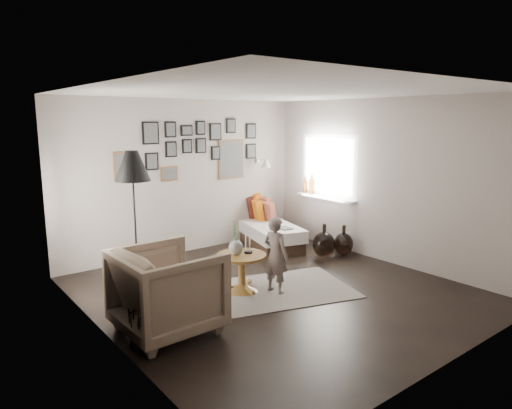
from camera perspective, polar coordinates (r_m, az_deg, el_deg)
ground at (r=6.22m, az=2.52°, el=-10.74°), size 4.80×4.80×0.00m
wall_back at (r=7.83m, az=-8.89°, el=3.41°), size 4.50×0.00×4.50m
wall_front at (r=4.38m, az=23.53°, el=-3.01°), size 4.50×0.00×4.50m
wall_left at (r=4.75m, az=-18.47°, el=-1.64°), size 0.00×4.80×4.80m
wall_right at (r=7.52m, az=15.77°, el=2.84°), size 0.00×4.80×4.80m
ceiling at (r=5.80m, az=2.73°, el=13.92°), size 4.80×4.80×0.00m
door_left at (r=5.93m, az=-22.12°, el=-1.99°), size 0.00×2.14×2.14m
window_right at (r=8.37m, az=7.95°, el=1.35°), size 0.15×1.32×1.30m
gallery_wall at (r=7.92m, az=-7.09°, el=6.76°), size 2.74×0.03×1.08m
wall_sconce at (r=8.46m, az=1.20°, el=5.17°), size 0.18×0.36×0.16m
rug at (r=6.26m, az=3.06°, el=-10.54°), size 2.17×1.81×0.01m
pedestal_table at (r=6.13m, az=-1.79°, el=-8.70°), size 0.65×0.65×0.51m
vase at (r=5.98m, az=-2.55°, el=-5.02°), size 0.19×0.19×0.46m
candles at (r=6.08m, az=-0.97°, el=-5.00°), size 0.11×0.11×0.24m
daybed at (r=8.45m, az=0.97°, el=-3.01°), size 1.22×1.92×0.88m
magazine_on_daybed at (r=7.91m, az=3.59°, el=-2.96°), size 0.22×0.29×0.01m
armchair at (r=5.04m, az=-11.00°, el=-10.49°), size 1.04×1.02×0.93m
armchair_cushion at (r=5.09m, az=-10.96°, el=-10.10°), size 0.43×0.44×0.19m
floor_lamp at (r=5.86m, az=-15.18°, el=4.00°), size 0.44×0.44×1.89m
magazine_basket at (r=4.92m, az=-13.60°, el=-14.59°), size 0.35×0.35×0.39m
demijohn_large at (r=7.68m, az=8.48°, el=-4.95°), size 0.38×0.38×0.56m
demijohn_small at (r=7.86m, az=10.88°, el=-4.85°), size 0.33×0.33×0.51m
child at (r=6.00m, az=2.47°, el=-6.34°), size 0.32×0.42×1.03m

